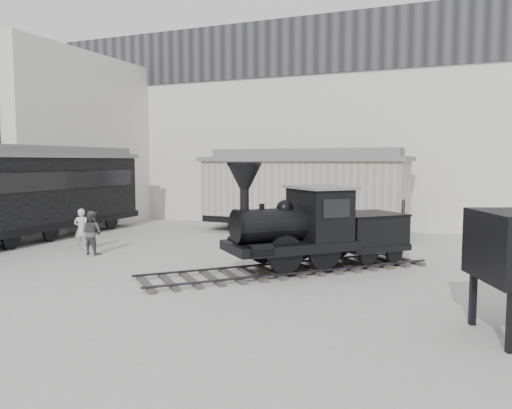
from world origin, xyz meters
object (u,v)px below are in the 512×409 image
at_px(passenger_coach, 20,193).
at_px(visitor_b, 92,233).
at_px(locomotive, 310,232).
at_px(visitor_a, 82,229).
at_px(boxcar, 303,189).

distance_m(passenger_coach, visitor_b, 5.10).
xyz_separation_m(locomotive, visitor_a, (-9.32, 0.12, -0.42)).
bearing_deg(locomotive, visitor_a, -135.73).
height_order(passenger_coach, visitor_a, passenger_coach).
xyz_separation_m(locomotive, boxcar, (-2.56, 7.68, 0.90)).
distance_m(locomotive, boxcar, 8.14).
distance_m(locomotive, visitor_a, 9.33).
bearing_deg(visitor_a, boxcar, -154.93).
relative_size(boxcar, visitor_b, 6.15).
xyz_separation_m(passenger_coach, visitor_a, (3.80, -0.56, -1.31)).
bearing_deg(locomotive, boxcar, 153.42).
height_order(visitor_a, visitor_b, visitor_b).
bearing_deg(passenger_coach, locomotive, -3.68).
bearing_deg(visitor_b, boxcar, -125.42).
bearing_deg(boxcar, visitor_a, -128.74).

